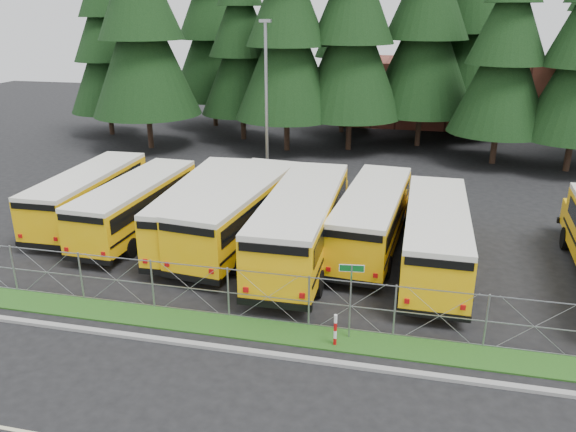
% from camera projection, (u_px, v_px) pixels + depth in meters
% --- Properties ---
extents(ground, '(120.00, 120.00, 0.00)m').
position_uv_depth(ground, '(340.00, 315.00, 20.92)').
color(ground, black).
rests_on(ground, ground).
extents(curb, '(50.00, 0.25, 0.12)m').
position_uv_depth(curb, '(327.00, 362.00, 18.06)').
color(curb, gray).
rests_on(curb, ground).
extents(grass_verge, '(50.00, 1.40, 0.06)m').
position_uv_depth(grass_verge, '(333.00, 339.00, 19.35)').
color(grass_verge, '#174313').
rests_on(grass_verge, ground).
extents(chainlink_fence, '(44.00, 0.10, 2.00)m').
position_uv_depth(chainlink_fence, '(337.00, 305.00, 19.65)').
color(chainlink_fence, gray).
rests_on(chainlink_fence, ground).
extents(brick_building, '(22.00, 10.00, 6.00)m').
position_uv_depth(brick_building, '(457.00, 92.00, 55.17)').
color(brick_building, brown).
rests_on(brick_building, ground).
extents(bus_0, '(2.71, 10.60, 2.77)m').
position_uv_depth(bus_0, '(93.00, 196.00, 29.84)').
color(bus_0, '#FAB307').
rests_on(bus_0, ground).
extents(bus_1, '(2.94, 10.66, 2.77)m').
position_uv_depth(bus_1, '(141.00, 206.00, 28.31)').
color(bus_1, '#FAB307').
rests_on(bus_1, ground).
extents(bus_2, '(3.11, 11.44, 2.98)m').
position_uv_depth(bus_2, '(208.00, 210.00, 27.46)').
color(bus_2, '#FAB307').
rests_on(bus_2, ground).
extents(bus_3, '(4.02, 11.84, 3.04)m').
position_uv_depth(bus_3, '(242.00, 213.00, 26.90)').
color(bus_3, '#FAB307').
rests_on(bus_3, ground).
extents(bus_4, '(2.99, 12.27, 3.21)m').
position_uv_depth(bus_4, '(303.00, 224.00, 25.26)').
color(bus_4, '#FAB307').
rests_on(bus_4, ground).
extents(bus_5, '(3.45, 11.15, 2.88)m').
position_uv_depth(bus_5, '(373.00, 218.00, 26.45)').
color(bus_5, '#FAB307').
rests_on(bus_5, ground).
extents(bus_6, '(2.77, 11.20, 2.93)m').
position_uv_depth(bus_6, '(435.00, 237.00, 24.21)').
color(bus_6, '#FAB307').
rests_on(bus_6, ground).
extents(street_sign, '(0.84, 0.55, 2.81)m').
position_uv_depth(street_sign, '(351.00, 286.00, 18.77)').
color(street_sign, gray).
rests_on(street_sign, ground).
extents(striped_bollard, '(0.11, 0.11, 1.20)m').
position_uv_depth(striped_bollard, '(335.00, 330.00, 18.82)').
color(striped_bollard, '#B20C0C').
rests_on(striped_bollard, ground).
extents(light_standard, '(0.70, 0.35, 10.14)m').
position_uv_depth(light_standard, '(266.00, 99.00, 34.46)').
color(light_standard, gray).
rests_on(light_standard, ground).
extents(conifer_0, '(6.45, 6.45, 14.25)m').
position_uv_depth(conifer_0, '(103.00, 53.00, 48.43)').
color(conifer_0, black).
rests_on(conifer_0, ground).
extents(conifer_1, '(8.50, 8.50, 18.79)m').
position_uv_depth(conifer_1, '(141.00, 27.00, 42.69)').
color(conifer_1, black).
rests_on(conifer_1, ground).
extents(conifer_2, '(7.00, 7.00, 15.49)m').
position_uv_depth(conifer_2, '(241.00, 47.00, 46.36)').
color(conifer_2, black).
rests_on(conifer_2, ground).
extents(conifer_3, '(8.06, 8.06, 17.81)m').
position_uv_depth(conifer_3, '(287.00, 34.00, 42.15)').
color(conifer_3, black).
rests_on(conifer_3, ground).
extents(conifer_4, '(8.23, 8.23, 18.20)m').
position_uv_depth(conifer_4, '(353.00, 31.00, 42.26)').
color(conifer_4, black).
rests_on(conifer_4, ground).
extents(conifer_5, '(8.47, 8.47, 18.74)m').
position_uv_depth(conifer_5, '(427.00, 27.00, 43.41)').
color(conifer_5, black).
rests_on(conifer_5, ground).
extents(conifer_6, '(7.11, 7.11, 15.73)m').
position_uv_depth(conifer_6, '(506.00, 53.00, 38.65)').
color(conifer_6, black).
rests_on(conifer_6, ground).
extents(conifer_10, '(8.07, 8.07, 17.85)m').
position_uv_depth(conifer_10, '(212.00, 29.00, 51.52)').
color(conifer_10, black).
rests_on(conifer_10, ground).
extents(conifer_11, '(6.70, 6.70, 14.82)m').
position_uv_depth(conifer_11, '(344.00, 48.00, 49.25)').
color(conifer_11, black).
rests_on(conifer_11, ground).
extents(conifer_12, '(8.82, 8.82, 19.50)m').
position_uv_depth(conifer_12, '(469.00, 21.00, 46.62)').
color(conifer_12, black).
rests_on(conifer_12, ground).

